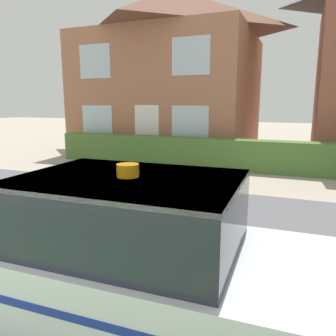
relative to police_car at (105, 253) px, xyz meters
The scene contains 4 objects.
road_strip 2.20m from the police_car, 120.66° to the left, with size 28.00×6.82×0.01m, color #5B5B60.
garden_hedge 8.08m from the police_car, 90.74° to the left, with size 13.55×0.67×1.01m, color #4C7233.
police_car is the anchor object (origin of this frame).
house_left 13.03m from the police_car, 108.57° to the left, with size 7.57×6.87×7.14m.
Camera 1 is at (2.79, -0.10, 2.15)m, focal length 35.00 mm.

